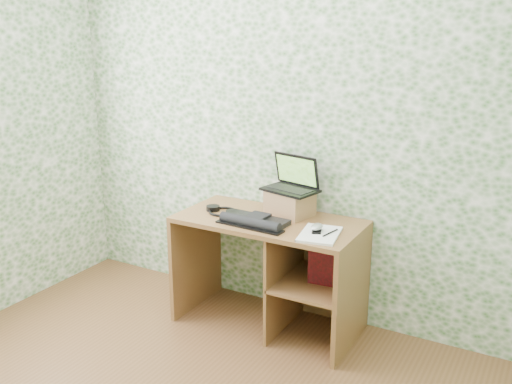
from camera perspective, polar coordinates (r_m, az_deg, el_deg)
The scene contains 10 objects.
wall_back at distance 3.82m, azimuth 3.55°, elevation 6.44°, with size 3.50×3.50×0.00m, color white.
desk at distance 3.77m, azimuth 2.55°, elevation -6.65°, with size 1.20×0.60×0.75m.
riser at distance 3.75m, azimuth 3.40°, elevation -1.11°, with size 0.27×0.23×0.16m, color #A07447.
laptop at distance 3.75m, azimuth 3.68°, elevation 1.01°, with size 0.39×0.31×0.23m.
keyboard at distance 3.58m, azimuth -0.16°, elevation -2.92°, with size 0.46×0.25×0.06m.
headphones at distance 3.81m, azimuth -3.35°, elevation -1.92°, with size 0.26×0.21×0.03m.
notepad at distance 3.42m, azimuth 6.39°, elevation -4.23°, with size 0.22×0.31×0.01m, color white.
mouse at distance 3.44m, azimuth 6.09°, elevation -3.67°, with size 0.07×0.10×0.04m, color #BABABD.
pen at distance 3.42m, azimuth 7.44°, elevation -4.06°, with size 0.01×0.01×0.15m, color black.
red_box at distance 3.60m, azimuth 7.29°, elevation -6.97°, with size 0.25×0.08×0.30m, color maroon.
Camera 1 is at (1.63, -1.64, 1.95)m, focal length 40.00 mm.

